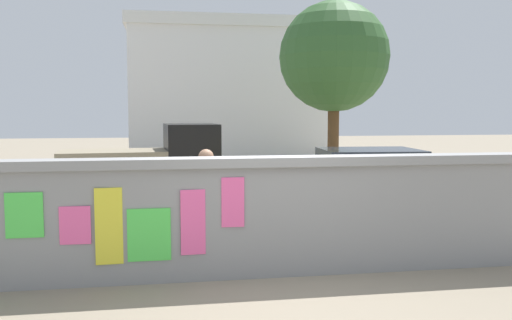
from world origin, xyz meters
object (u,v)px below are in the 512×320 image
Objects in this scene: car_parked at (362,182)px; motorcycle at (102,214)px; tree_roadside at (334,57)px; auto_rickshaw_truck at (149,165)px; person_walking at (206,193)px.

car_parked is 5.06m from motorcycle.
tree_roadside is (6.71, 8.71, 3.49)m from motorcycle.
car_parked reaches higher than motorcycle.
auto_rickshaw_truck is 3.83m from motorcycle.
auto_rickshaw_truck is 0.63× the size of tree_roadside.
motorcycle is 11.53m from tree_roadside.
motorcycle is 0.32× the size of tree_roadside.
motorcycle is at bearing -127.62° from tree_roadside.
person_walking reaches higher than motorcycle.
person_walking is 11.77m from tree_roadside.
car_parked is 0.67× the size of tree_roadside.
auto_rickshaw_truck is 5.00m from car_parked.
motorcycle is 1.17× the size of person_walking.
motorcycle is at bearing 137.56° from person_walking.
car_parked is at bearing 38.18° from person_walking.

